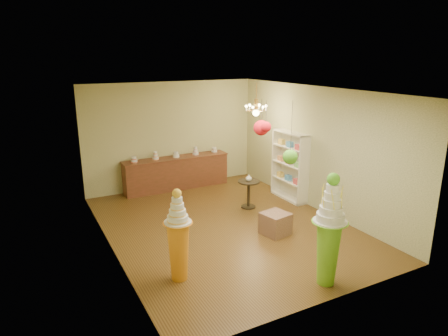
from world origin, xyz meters
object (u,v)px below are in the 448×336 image
pedestal_green (329,239)px  pedestal_orange (178,243)px  sideboard (177,172)px  round_table (249,190)px

pedestal_green → pedestal_orange: pedestal_green is taller
pedestal_orange → pedestal_green: bearing=-30.9°
pedestal_green → sideboard: (-0.41, 5.80, -0.33)m
pedestal_orange → sideboard: pedestal_orange is taller
sideboard → round_table: bearing=-65.0°
pedestal_green → sideboard: bearing=94.0°
round_table → sideboard: bearing=115.0°
pedestal_green → pedestal_orange: size_ratio=1.19×
sideboard → round_table: (1.04, -2.24, -0.03)m
round_table → pedestal_green: bearing=-100.2°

